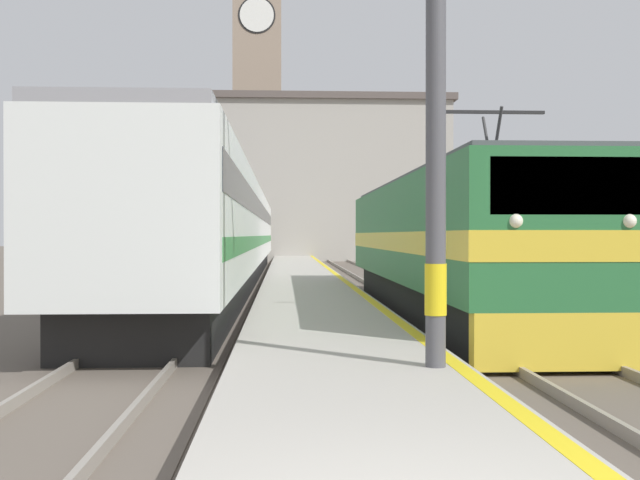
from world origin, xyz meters
name	(u,v)px	position (x,y,z in m)	size (l,w,h in m)	color
ground_plane	(300,279)	(0.00, 30.00, 0.00)	(200.00, 200.00, 0.00)	#60564C
platform	(303,281)	(0.00, 25.00, 0.22)	(2.87, 140.00, 0.45)	#ADA89E
rail_track_near	(387,285)	(3.23, 25.00, 0.03)	(2.83, 140.00, 0.16)	#60564C
rail_track_far	(223,286)	(-3.08, 25.00, 0.03)	(2.83, 140.00, 0.16)	#60564C
locomotive_train	(447,245)	(3.23, 14.38, 1.74)	(2.92, 16.18, 4.36)	black
passenger_train	(227,231)	(-3.08, 27.19, 2.14)	(2.92, 41.29, 3.98)	black
catenary_mast	(444,6)	(1.10, 4.88, 4.63)	(2.52, 0.25, 8.34)	#4C4C51
clock_tower	(258,92)	(-3.22, 67.88, 15.67)	(5.61, 5.61, 29.49)	gray
station_building	(302,181)	(0.71, 55.41, 6.27)	(22.82, 9.22, 12.49)	#A8A399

